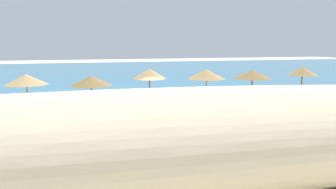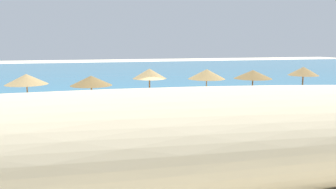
% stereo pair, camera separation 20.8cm
% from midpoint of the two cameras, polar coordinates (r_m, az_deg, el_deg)
% --- Properties ---
extents(ground_plane, '(160.00, 160.00, 0.00)m').
position_cam_midpoint_polar(ground_plane, '(18.54, -1.44, -4.91)').
color(ground_plane, beige).
extents(sea_water, '(160.00, 58.83, 0.01)m').
position_cam_midpoint_polar(sea_water, '(52.99, -11.34, 3.92)').
color(sea_water, teal).
rests_on(sea_water, ground_plane).
extents(dune_ridge, '(38.84, 6.87, 3.18)m').
position_cam_midpoint_polar(dune_ridge, '(9.40, -2.56, -8.64)').
color(dune_ridge, beige).
rests_on(dune_ridge, ground_plane).
extents(beach_umbrella_1, '(2.34, 2.34, 2.77)m').
position_cam_midpoint_polar(beach_umbrella_1, '(19.78, -24.15, 2.45)').
color(beach_umbrella_1, brown).
rests_on(beach_umbrella_1, ground_plane).
extents(beach_umbrella_2, '(2.47, 2.47, 2.59)m').
position_cam_midpoint_polar(beach_umbrella_2, '(19.54, -13.78, 2.38)').
color(beach_umbrella_2, brown).
rests_on(beach_umbrella_2, ground_plane).
extents(beach_umbrella_3, '(2.11, 2.11, 2.94)m').
position_cam_midpoint_polar(beach_umbrella_3, '(19.99, -3.61, 3.70)').
color(beach_umbrella_3, brown).
rests_on(beach_umbrella_3, ground_plane).
extents(beach_umbrella_4, '(2.46, 2.46, 2.81)m').
position_cam_midpoint_polar(beach_umbrella_4, '(21.40, 6.57, 3.62)').
color(beach_umbrella_4, brown).
rests_on(beach_umbrella_4, ground_plane).
extents(beach_umbrella_5, '(2.64, 2.64, 2.66)m').
position_cam_midpoint_polar(beach_umbrella_5, '(23.18, 14.50, 3.49)').
color(beach_umbrella_5, brown).
rests_on(beach_umbrella_5, ground_plane).
extents(beach_umbrella_6, '(2.12, 2.12, 2.85)m').
position_cam_midpoint_polar(beach_umbrella_6, '(24.90, 22.53, 3.86)').
color(beach_umbrella_6, brown).
rests_on(beach_umbrella_6, ground_plane).
extents(lounge_chair_1, '(1.66, 1.31, 1.12)m').
position_cam_midpoint_polar(lounge_chair_1, '(18.80, -12.24, -3.54)').
color(lounge_chair_1, yellow).
rests_on(lounge_chair_1, ground_plane).
extents(lounge_chair_2, '(1.56, 1.28, 1.07)m').
position_cam_midpoint_polar(lounge_chair_2, '(19.48, -4.54, -3.02)').
color(lounge_chair_2, orange).
rests_on(lounge_chair_2, ground_plane).
extents(lounge_chair_3, '(1.45, 0.74, 0.93)m').
position_cam_midpoint_polar(lounge_chair_3, '(24.65, 23.49, -1.30)').
color(lounge_chair_3, white).
rests_on(lounge_chair_3, ground_plane).
extents(lounge_chair_4, '(1.58, 0.76, 1.04)m').
position_cam_midpoint_polar(lounge_chair_4, '(21.27, 9.53, -2.05)').
color(lounge_chair_4, orange).
rests_on(lounge_chair_4, ground_plane).
extents(beach_ball, '(0.30, 0.30, 0.30)m').
position_cam_midpoint_polar(beach_ball, '(20.03, -8.56, -3.53)').
color(beach_ball, blue).
rests_on(beach_ball, ground_plane).
extents(cooler_box, '(0.51, 0.46, 0.37)m').
position_cam_midpoint_polar(cooler_box, '(19.40, 15.82, -4.07)').
color(cooler_box, red).
rests_on(cooler_box, ground_plane).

